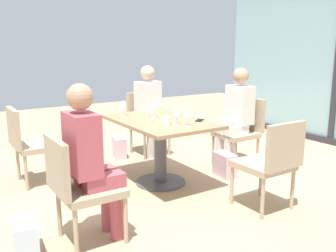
{
  "coord_description": "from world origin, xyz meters",
  "views": [
    {
      "loc": [
        3.42,
        -2.11,
        1.53
      ],
      "look_at": [
        0.0,
        0.1,
        0.65
      ],
      "focal_mm": 39.97,
      "sensor_mm": 36.0,
      "label": 1
    }
  ],
  "objects": [
    {
      "name": "wine_glass_5",
      "position": [
        -0.2,
        0.04,
        0.86
      ],
      "size": [
        0.07,
        0.07,
        0.18
      ],
      "color": "silver",
      "rests_on": "dining_table_main"
    },
    {
      "name": "chair_near_window",
      "position": [
        0.0,
        1.23,
        0.5
      ],
      "size": [
        0.46,
        0.51,
        0.87
      ],
      "color": "tan",
      "rests_on": "ground_plane"
    },
    {
      "name": "wine_glass_3",
      "position": [
        0.27,
        0.03,
        0.86
      ],
      "size": [
        0.07,
        0.07,
        0.18
      ],
      "color": "silver",
      "rests_on": "dining_table_main"
    },
    {
      "name": "person_front_right",
      "position": [
        0.78,
        -1.12,
        0.7
      ],
      "size": [
        0.34,
        0.39,
        1.26
      ],
      "color": "#B24C56",
      "rests_on": "ground_plane"
    },
    {
      "name": "chair_far_right",
      "position": [
        1.17,
        0.48,
        0.5
      ],
      "size": [
        0.5,
        0.46,
        0.87
      ],
      "color": "tan",
      "rests_on": "ground_plane"
    },
    {
      "name": "wine_glass_1",
      "position": [
        -0.44,
        -0.23,
        0.86
      ],
      "size": [
        0.07,
        0.07,
        0.18
      ],
      "color": "silver",
      "rests_on": "dining_table_main"
    },
    {
      "name": "dining_table_main",
      "position": [
        0.0,
        0.0,
        0.54
      ],
      "size": [
        1.29,
        0.85,
        0.73
      ],
      "color": "#997551",
      "rests_on": "ground_plane"
    },
    {
      "name": "person_far_left",
      "position": [
        -1.06,
        0.48,
        0.7
      ],
      "size": [
        0.39,
        0.34,
        1.26
      ],
      "color": "silver",
      "rests_on": "ground_plane"
    },
    {
      "name": "cell_phone_on_table",
      "position": [
        0.26,
        0.34,
        0.73
      ],
      "size": [
        0.14,
        0.16,
        0.01
      ],
      "primitive_type": "cube",
      "rotation": [
        0.0,
        0.0,
        0.68
      ],
      "color": "black",
      "rests_on": "dining_table_main"
    },
    {
      "name": "chair_front_right",
      "position": [
        0.78,
        -1.23,
        0.5
      ],
      "size": [
        0.46,
        0.5,
        0.87
      ],
      "color": "tan",
      "rests_on": "ground_plane"
    },
    {
      "name": "handbag_0",
      "position": [
        0.75,
        -1.63,
        0.14
      ],
      "size": [
        0.31,
        0.19,
        0.28
      ],
      "primitive_type": "cube",
      "rotation": [
        0.0,
        0.0,
        -0.1
      ],
      "color": "silver",
      "rests_on": "ground_plane"
    },
    {
      "name": "person_near_window",
      "position": [
        -0.0,
        1.12,
        0.7
      ],
      "size": [
        0.34,
        0.39,
        1.26
      ],
      "color": "silver",
      "rests_on": "ground_plane"
    },
    {
      "name": "chair_front_left",
      "position": [
        -0.78,
        -1.23,
        0.5
      ],
      "size": [
        0.46,
        0.5,
        0.87
      ],
      "color": "tan",
      "rests_on": "ground_plane"
    },
    {
      "name": "chair_far_left",
      "position": [
        -1.17,
        0.48,
        0.5
      ],
      "size": [
        0.5,
        0.46,
        0.87
      ],
      "color": "tan",
      "rests_on": "ground_plane"
    },
    {
      "name": "wine_glass_0",
      "position": [
        0.39,
        0.08,
        0.86
      ],
      "size": [
        0.07,
        0.07,
        0.18
      ],
      "color": "silver",
      "rests_on": "dining_table_main"
    },
    {
      "name": "wine_glass_2",
      "position": [
        0.01,
        -0.14,
        0.86
      ],
      "size": [
        0.07,
        0.07,
        0.18
      ],
      "color": "silver",
      "rests_on": "dining_table_main"
    },
    {
      "name": "handbag_1",
      "position": [
        -1.18,
        0.05,
        0.14
      ],
      "size": [
        0.33,
        0.24,
        0.28
      ],
      "primitive_type": "cube",
      "rotation": [
        0.0,
        0.0,
        -0.29
      ],
      "color": "beige",
      "rests_on": "ground_plane"
    },
    {
      "name": "coffee_cup",
      "position": [
        0.26,
        -0.08,
        0.78
      ],
      "size": [
        0.08,
        0.08,
        0.09
      ],
      "primitive_type": "cylinder",
      "color": "white",
      "rests_on": "dining_table_main"
    },
    {
      "name": "ground_plane",
      "position": [
        0.0,
        0.0,
        0.0
      ],
      "size": [
        12.0,
        12.0,
        0.0
      ],
      "primitive_type": "plane",
      "color": "tan"
    },
    {
      "name": "handbag_2",
      "position": [
        0.22,
        0.76,
        0.14
      ],
      "size": [
        0.32,
        0.19,
        0.28
      ],
      "primitive_type": "cube",
      "rotation": [
        0.0,
        0.0,
        -0.11
      ],
      "color": "beige",
      "rests_on": "ground_plane"
    },
    {
      "name": "wine_glass_4",
      "position": [
        -0.36,
        0.19,
        0.86
      ],
      "size": [
        0.07,
        0.07,
        0.18
      ],
      "color": "silver",
      "rests_on": "dining_table_main"
    }
  ]
}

